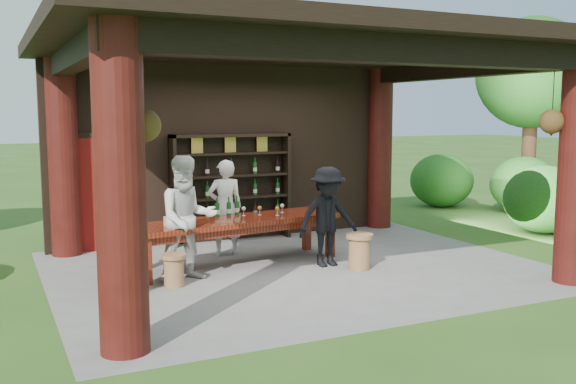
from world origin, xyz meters
name	(u,v)px	position (x,y,z in m)	size (l,w,h in m)	color
ground	(299,268)	(0.00, 0.00, 0.00)	(90.00, 90.00, 0.00)	#2D5119
pavilion	(287,130)	(-0.01, 0.43, 2.13)	(7.50, 6.00, 3.60)	slate
wine_shelf	(232,187)	(-0.20, 2.45, 1.01)	(2.29, 0.35, 2.02)	black
tasting_table	(236,226)	(-0.82, 0.60, 0.63)	(3.54, 1.35, 0.75)	#54140C
stool_near_left	(174,269)	(-2.05, -0.21, 0.24)	(0.35, 0.35, 0.46)	brown
stool_near_right	(359,251)	(0.81, -0.47, 0.29)	(0.42, 0.42, 0.55)	brown
stool_far_left	(129,277)	(-2.70, -0.38, 0.24)	(0.35, 0.35, 0.45)	brown
host	(225,207)	(-0.71, 1.40, 0.81)	(0.59, 0.39, 1.62)	silver
guest_woman	(187,218)	(-1.76, 0.05, 0.90)	(0.88, 0.68, 1.80)	beige
guest_man	(328,217)	(0.47, -0.05, 0.79)	(1.01, 0.58, 1.57)	black
table_bottles	(228,206)	(-0.84, 0.90, 0.90)	(0.44, 0.14, 0.31)	#194C1E
table_glasses	(266,210)	(-0.24, 0.75, 0.82)	(0.77, 0.31, 0.15)	silver
napkin_basket	(174,221)	(-1.87, 0.37, 0.82)	(0.26, 0.18, 0.14)	#BF6672
shrubs	(414,211)	(2.93, 1.04, 0.56)	(14.77, 8.45, 1.36)	#194C14
trees	(425,60)	(3.12, 1.06, 3.37)	(20.82, 10.15, 4.80)	#3F2819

